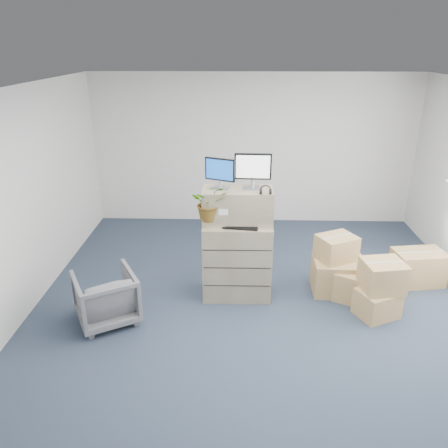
% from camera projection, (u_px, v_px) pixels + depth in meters
% --- Properties ---
extents(ground, '(7.00, 7.00, 0.00)m').
position_uv_depth(ground, '(260.00, 325.00, 5.47)').
color(ground, '#222E3E').
rests_on(ground, ground).
extents(wall_back, '(6.00, 0.02, 2.80)m').
position_uv_depth(wall_back, '(254.00, 150.00, 8.17)').
color(wall_back, silver).
rests_on(wall_back, ground).
extents(filing_cabinet_lower, '(0.92, 0.57, 1.07)m').
position_uv_depth(filing_cabinet_lower, '(237.00, 260.00, 5.94)').
color(filing_cabinet_lower, '#87755D').
rests_on(filing_cabinet_lower, ground).
extents(filing_cabinet_upper, '(0.92, 0.47, 0.46)m').
position_uv_depth(filing_cabinet_upper, '(238.00, 206.00, 5.70)').
color(filing_cabinet_upper, '#87755D').
rests_on(filing_cabinet_upper, filing_cabinet_lower).
extents(monitor_left, '(0.39, 0.22, 0.40)m').
position_uv_depth(monitor_left, '(220.00, 172.00, 5.54)').
color(monitor_left, '#99999E').
rests_on(monitor_left, filing_cabinet_upper).
extents(monitor_right, '(0.47, 0.19, 0.46)m').
position_uv_depth(monitor_right, '(253.00, 169.00, 5.52)').
color(monitor_right, '#99999E').
rests_on(monitor_right, filing_cabinet_upper).
extents(headphones, '(0.15, 0.02, 0.15)m').
position_uv_depth(headphones, '(265.00, 191.00, 5.43)').
color(headphones, black).
rests_on(headphones, filing_cabinet_upper).
extents(keyboard, '(0.48, 0.26, 0.02)m').
position_uv_depth(keyboard, '(241.00, 226.00, 5.62)').
color(keyboard, black).
rests_on(keyboard, filing_cabinet_lower).
extents(mouse, '(0.10, 0.06, 0.03)m').
position_uv_depth(mouse, '(265.00, 226.00, 5.61)').
color(mouse, silver).
rests_on(mouse, filing_cabinet_lower).
extents(water_bottle, '(0.07, 0.07, 0.26)m').
position_uv_depth(water_bottle, '(244.00, 212.00, 5.76)').
color(water_bottle, gray).
rests_on(water_bottle, filing_cabinet_lower).
extents(phone_dock, '(0.06, 0.05, 0.12)m').
position_uv_depth(phone_dock, '(235.00, 219.00, 5.77)').
color(phone_dock, silver).
rests_on(phone_dock, filing_cabinet_lower).
extents(external_drive, '(0.23, 0.19, 0.06)m').
position_uv_depth(external_drive, '(260.00, 217.00, 5.86)').
color(external_drive, black).
rests_on(external_drive, filing_cabinet_lower).
extents(tissue_box, '(0.26, 0.14, 0.10)m').
position_uv_depth(tissue_box, '(263.00, 214.00, 5.75)').
color(tissue_box, '#4799F1').
rests_on(tissue_box, external_drive).
extents(potted_plant, '(0.45, 0.50, 0.46)m').
position_uv_depth(potted_plant, '(210.00, 207.00, 5.56)').
color(potted_plant, '#89A686').
rests_on(potted_plant, filing_cabinet_lower).
extents(office_chair, '(0.94, 0.92, 0.73)m').
position_uv_depth(office_chair, '(106.00, 295.00, 5.43)').
color(office_chair, slate).
rests_on(office_chair, ground).
extents(cardboard_boxes, '(1.95, 1.42, 0.83)m').
position_uv_depth(cardboard_boxes, '(370.00, 276.00, 6.00)').
color(cardboard_boxes, '#9D744C').
rests_on(cardboard_boxes, ground).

